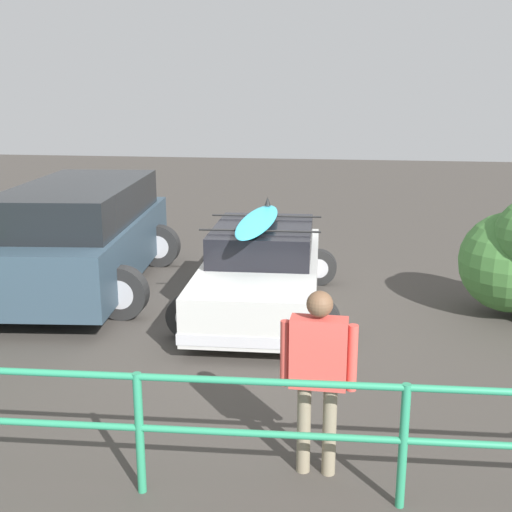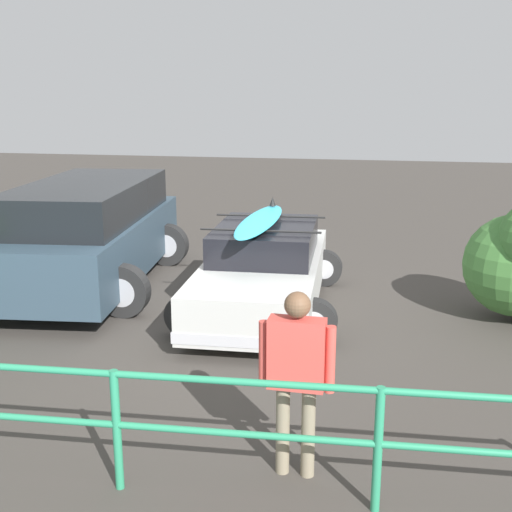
# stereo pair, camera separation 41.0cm
# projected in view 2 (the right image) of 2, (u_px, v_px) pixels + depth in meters

# --- Properties ---
(ground_plane) EXTENTS (44.00, 44.00, 0.02)m
(ground_plane) POSITION_uv_depth(u_px,v_px,m) (227.00, 309.00, 9.56)
(ground_plane) COLOR #423D38
(ground_plane) RESTS_ON ground
(sedan_car) EXTENTS (2.36, 4.24, 1.50)m
(sedan_car) POSITION_uv_depth(u_px,v_px,m) (264.00, 269.00, 9.47)
(sedan_car) COLOR silver
(sedan_car) RESTS_ON ground
(suv_car) EXTENTS (2.97, 5.03, 1.73)m
(suv_car) POSITION_uv_depth(u_px,v_px,m) (90.00, 232.00, 10.47)
(suv_car) COLOR #334756
(suv_car) RESTS_ON ground
(person_bystander) EXTENTS (0.63, 0.21, 1.61)m
(person_bystander) POSITION_uv_depth(u_px,v_px,m) (296.00, 368.00, 5.19)
(person_bystander) COLOR gray
(person_bystander) RESTS_ON ground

